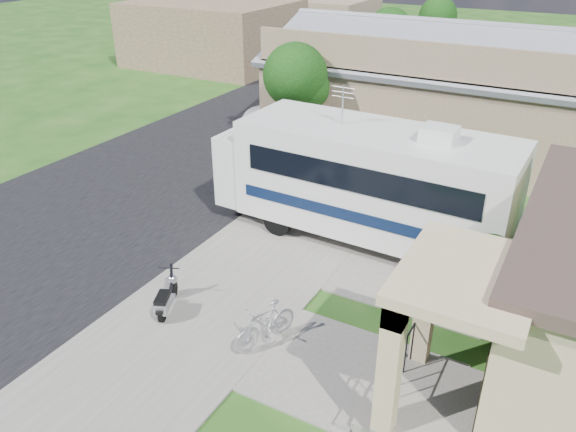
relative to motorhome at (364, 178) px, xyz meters
The scene contains 18 objects.
ground 5.05m from the motorhome, 99.81° to the right, with size 120.00×120.00×0.00m, color #184111.
street_slab 10.07m from the motorhome, 147.01° to the left, with size 9.00×80.00×0.02m, color black.
sidewalk_slab 5.97m from the motorhome, 108.45° to the left, with size 4.00×80.00×0.06m, color #64605A.
driveway_slab 1.99m from the motorhome, ahead, with size 7.00×6.00×0.05m, color #64605A.
walk_slab 6.31m from the motorhome, 68.57° to the right, with size 4.00×3.00×0.05m, color #64605A.
warehouse 9.39m from the motorhome, 94.87° to the left, with size 12.50×8.40×5.04m.
distant_bldg_far 24.88m from the motorhome, 135.67° to the left, with size 10.00×8.00×4.00m, color brown.
distant_bldg_near 33.37m from the motorhome, 118.26° to the left, with size 8.00×7.00×3.20m, color brown.
street_tree_a 6.46m from the motorhome, 135.37° to the left, with size 2.44×2.40×4.58m.
street_tree_b 15.20m from the motorhome, 107.30° to the left, with size 2.44×2.40×4.73m.
street_tree_c 23.90m from the motorhome, 100.86° to the left, with size 2.44×2.40×4.42m.
motorhome is the anchor object (origin of this frame).
shrub 4.90m from the motorhome, 32.54° to the right, with size 1.95×1.87×2.40m.
scooter 6.46m from the motorhome, 114.32° to the right, with size 0.79×1.35×0.94m.
bicycle 5.75m from the motorhome, 89.35° to the right, with size 0.46×1.64×0.99m, color #ACADB4.
pickup_truck 10.93m from the motorhome, 129.30° to the left, with size 2.48×5.37×1.49m, color white.
van 16.94m from the motorhome, 116.23° to the left, with size 2.39×5.89×1.71m, color white.
garden_hose 5.77m from the motorhome, 59.56° to the right, with size 0.37×0.37×0.16m, color #125A19.
Camera 1 is at (6.02, -9.26, 8.23)m, focal length 35.00 mm.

